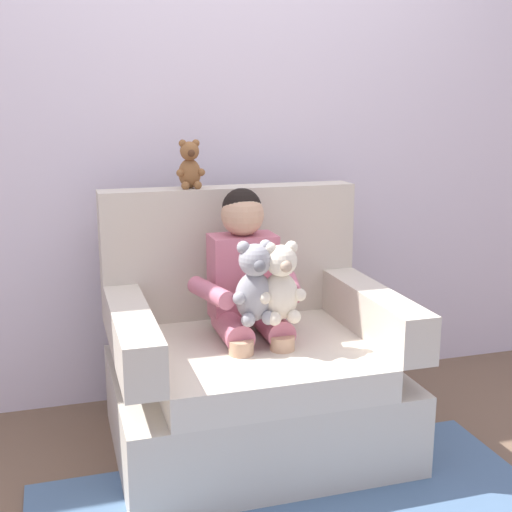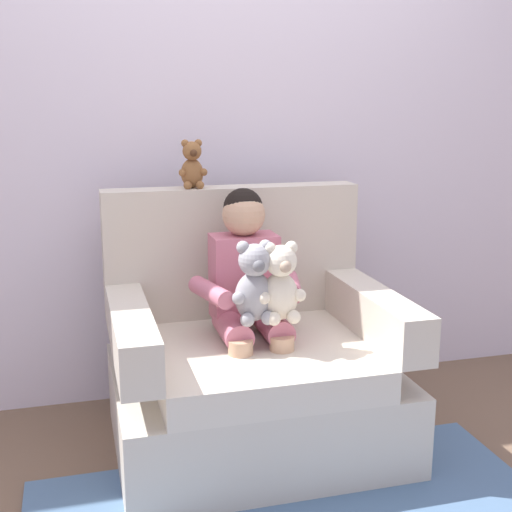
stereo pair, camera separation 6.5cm
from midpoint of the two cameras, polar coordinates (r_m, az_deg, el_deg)
name	(u,v)px [view 2 (the right image)]	position (r m, az deg, el deg)	size (l,w,h in m)	color
ground_plane	(255,445)	(2.85, 0.58, -15.59)	(8.00, 8.00, 0.00)	brown
back_wall	(217,114)	(3.13, -2.68, 11.82)	(6.00, 0.10, 2.60)	silver
armchair	(252,367)	(2.76, 0.32, -9.34)	(1.09, 0.88, 1.01)	beige
seated_child	(248,284)	(2.66, 0.04, -2.36)	(0.45, 0.39, 0.82)	#C66B7F
plush_cream	(281,284)	(2.51, 2.82, -2.40)	(0.18, 0.15, 0.30)	silver
plush_grey	(255,284)	(2.50, 0.63, -2.40)	(0.18, 0.15, 0.31)	#9E9EA3
plush_brown_on_backrest	(192,166)	(2.83, -4.72, 7.57)	(0.12, 0.10, 0.20)	brown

